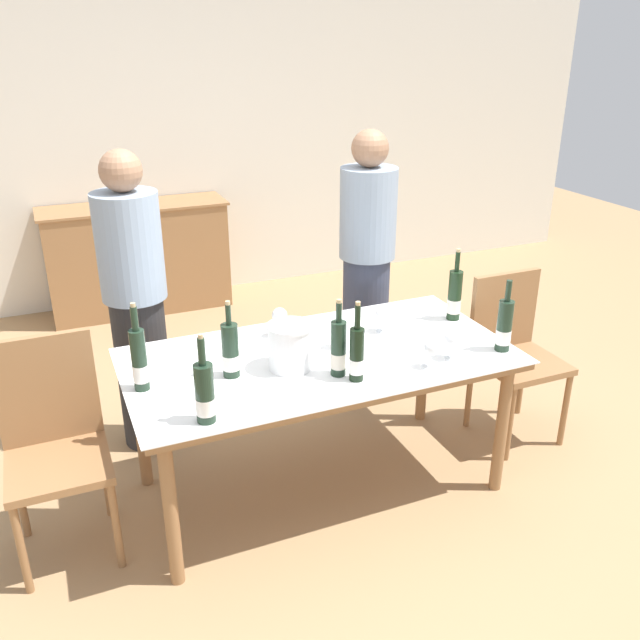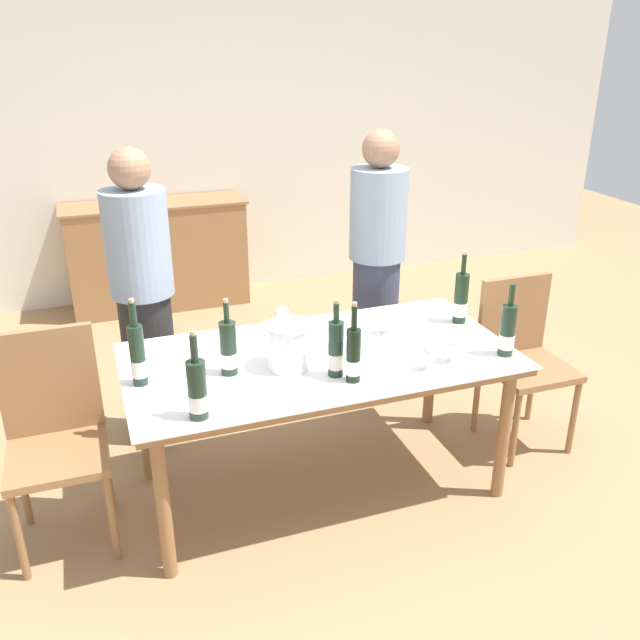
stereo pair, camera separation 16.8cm
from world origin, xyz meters
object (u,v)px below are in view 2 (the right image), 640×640
(wine_bottle_6, at_px, (197,390))
(wine_glass_3, at_px, (340,331))
(chair_right_end, at_px, (521,350))
(wine_glass_4, at_px, (282,316))
(wine_bottle_0, at_px, (335,350))
(wine_bottle_3, at_px, (507,331))
(ice_bucket, at_px, (289,345))
(wine_glass_2, at_px, (312,329))
(wine_glass_0, at_px, (453,343))
(sideboard_cabinet, at_px, (158,255))
(wine_bottle_2, at_px, (138,355))
(person_host, at_px, (144,302))
(wine_bottle_4, at_px, (353,356))
(person_guest_left, at_px, (377,270))
(dining_table, at_px, (320,368))
(wine_bottle_1, at_px, (461,299))
(wine_bottle_5, at_px, (229,349))
(wine_glass_5, at_px, (430,352))
(chair_left_end, at_px, (54,426))
(wine_glass_1, at_px, (386,317))

(wine_bottle_6, height_order, wine_glass_3, wine_bottle_6)
(chair_right_end, bearing_deg, wine_glass_4, 171.50)
(wine_bottle_0, bearing_deg, wine_bottle_3, -5.34)
(ice_bucket, relative_size, wine_glass_2, 1.48)
(wine_glass_0, relative_size, wine_glass_2, 0.99)
(sideboard_cabinet, xyz_separation_m, wine_bottle_2, (-0.40, -2.77, 0.43))
(ice_bucket, bearing_deg, wine_glass_2, 44.83)
(person_host, bearing_deg, wine_bottle_6, -85.76)
(sideboard_cabinet, xyz_separation_m, wine_bottle_4, (0.47, -3.05, 0.42))
(wine_bottle_3, bearing_deg, person_guest_left, 99.33)
(dining_table, xyz_separation_m, wine_bottle_1, (0.81, 0.13, 0.20))
(dining_table, relative_size, wine_bottle_0, 5.07)
(wine_bottle_2, xyz_separation_m, person_host, (0.10, 0.77, -0.06))
(wine_bottle_5, xyz_separation_m, wine_glass_3, (0.55, 0.07, -0.03))
(wine_bottle_0, distance_m, wine_bottle_2, 0.84)
(dining_table, height_order, wine_glass_5, wine_glass_5)
(wine_bottle_1, relative_size, person_guest_left, 0.23)
(wine_bottle_0, distance_m, chair_left_end, 1.27)
(dining_table, relative_size, wine_bottle_1, 4.70)
(dining_table, bearing_deg, sideboard_cabinet, 98.60)
(ice_bucket, relative_size, wine_glass_3, 1.54)
(wine_glass_0, bearing_deg, sideboard_cabinet, 107.60)
(dining_table, xyz_separation_m, wine_bottle_6, (-0.63, -0.36, 0.19))
(wine_bottle_2, height_order, wine_glass_0, wine_bottle_2)
(sideboard_cabinet, height_order, chair_right_end, chair_right_end)
(wine_glass_4, bearing_deg, wine_bottle_5, -137.45)
(chair_right_end, bearing_deg, wine_glass_3, -177.58)
(dining_table, height_order, chair_left_end, chair_left_end)
(wine_bottle_3, distance_m, wine_glass_0, 0.28)
(chair_right_end, distance_m, person_host, 2.05)
(chair_left_end, bearing_deg, wine_bottle_5, -9.25)
(wine_bottle_1, xyz_separation_m, wine_bottle_4, (-0.76, -0.41, -0.01))
(wine_bottle_3, relative_size, person_guest_left, 0.21)
(wine_glass_4, distance_m, chair_right_end, 1.34)
(wine_bottle_0, height_order, wine_glass_2, wine_bottle_0)
(wine_bottle_4, distance_m, chair_right_end, 1.24)
(dining_table, distance_m, wine_glass_4, 0.34)
(wine_glass_1, bearing_deg, wine_bottle_4, -130.24)
(wine_glass_0, distance_m, wine_glass_3, 0.53)
(wine_bottle_1, xyz_separation_m, wine_glass_3, (-0.70, -0.09, -0.04))
(wine_glass_2, relative_size, wine_glass_4, 0.95)
(wine_glass_2, height_order, wine_glass_3, wine_glass_2)
(wine_glass_2, relative_size, chair_left_end, 0.15)
(wine_bottle_6, bearing_deg, chair_left_end, 141.63)
(wine_bottle_6, height_order, wine_glass_4, wine_bottle_6)
(chair_right_end, xyz_separation_m, chair_left_end, (-2.39, 0.01, 0.02))
(wine_bottle_2, relative_size, wine_bottle_4, 1.07)
(wine_bottle_5, height_order, wine_glass_1, wine_bottle_5)
(wine_bottle_1, bearing_deg, person_host, 157.27)
(wine_bottle_5, distance_m, wine_glass_4, 0.46)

